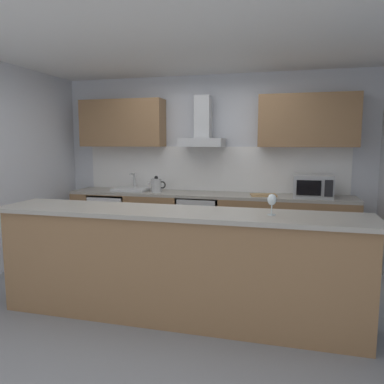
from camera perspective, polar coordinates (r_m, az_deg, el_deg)
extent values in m
cube|color=gray|center=(4.25, -2.17, -15.02)|extent=(5.60, 4.51, 0.02)
cube|color=white|center=(4.05, -2.36, 21.64)|extent=(5.60, 4.51, 0.02)
cube|color=silver|center=(5.70, 3.08, 4.28)|extent=(5.60, 0.12, 2.60)
cube|color=white|center=(5.63, 2.93, 3.53)|extent=(3.91, 0.02, 0.66)
cube|color=olive|center=(5.45, 2.21, -5.11)|extent=(4.05, 0.60, 0.86)
cube|color=#9E998E|center=(5.37, 2.23, -0.42)|extent=(4.05, 0.60, 0.04)
cube|color=olive|center=(3.50, -2.41, -11.34)|extent=(3.30, 0.52, 0.97)
cube|color=#9E998E|center=(3.37, -2.46, -3.16)|extent=(3.40, 0.64, 0.04)
cube|color=olive|center=(5.91, -10.50, 10.20)|extent=(1.30, 0.32, 0.70)
cube|color=olive|center=(5.35, 17.15, 10.29)|extent=(1.30, 0.32, 0.70)
cube|color=slate|center=(5.44, 1.28, -4.80)|extent=(0.60, 0.56, 0.80)
cube|color=black|center=(5.18, 0.52, -6.16)|extent=(0.50, 0.02, 0.48)
cube|color=#B7BABC|center=(5.10, 0.53, -1.74)|extent=(0.54, 0.02, 0.09)
cylinder|color=#B7BABC|center=(5.10, 0.43, -3.62)|extent=(0.49, 0.02, 0.02)
cube|color=white|center=(5.91, -11.80, -4.31)|extent=(0.58, 0.56, 0.85)
cube|color=silver|center=(5.66, -13.11, -4.88)|extent=(0.55, 0.02, 0.80)
cylinder|color=#B7BABC|center=(5.54, -11.19, -4.65)|extent=(0.02, 0.02, 0.38)
cube|color=#B7BABC|center=(5.18, 17.85, 0.83)|extent=(0.50, 0.36, 0.30)
cube|color=black|center=(4.99, 17.27, 0.61)|extent=(0.30, 0.02, 0.19)
cube|color=black|center=(5.01, 20.01, 0.52)|extent=(0.10, 0.01, 0.21)
cube|color=silver|center=(5.70, -9.20, 0.38)|extent=(0.50, 0.40, 0.04)
cylinder|color=#B7BABC|center=(5.81, -8.71, 1.59)|extent=(0.03, 0.03, 0.26)
cylinder|color=#B7BABC|center=(5.72, -9.05, 2.70)|extent=(0.03, 0.16, 0.03)
cylinder|color=#B7BABC|center=(5.50, -5.42, 1.01)|extent=(0.15, 0.15, 0.20)
sphere|color=black|center=(5.49, -5.43, 2.17)|extent=(0.06, 0.06, 0.06)
cone|color=#B7BABC|center=(5.53, -6.40, 1.44)|extent=(0.09, 0.04, 0.07)
torus|color=black|center=(5.47, -4.54, 1.08)|extent=(0.11, 0.02, 0.11)
cube|color=#B7BABC|center=(5.42, 1.56, 7.50)|extent=(0.62, 0.45, 0.12)
cube|color=#B7BABC|center=(5.48, 1.70, 11.27)|extent=(0.22, 0.22, 0.60)
cylinder|color=silver|center=(3.23, 11.95, -3.37)|extent=(0.07, 0.07, 0.01)
cylinder|color=silver|center=(3.23, 11.97, -2.53)|extent=(0.01, 0.01, 0.09)
ellipsoid|color=silver|center=(3.21, 12.01, -1.14)|extent=(0.08, 0.08, 0.10)
cube|color=tan|center=(5.20, 10.77, -0.46)|extent=(0.38, 0.29, 0.02)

